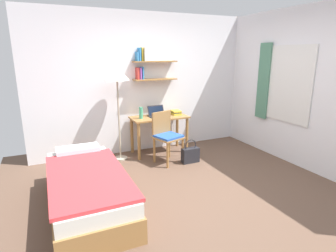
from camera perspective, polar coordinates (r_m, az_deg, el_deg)
The scene contains 11 objects.
ground_plane at distance 3.94m, azimuth 6.52°, elevation -13.41°, with size 5.28×5.28×0.00m, color brown.
wall_back at distance 5.34m, azimuth -4.29°, elevation 8.83°, with size 4.40×0.27×2.60m.
wall_right at distance 4.91m, azimuth 27.62°, elevation 6.64°, with size 0.10×4.40×2.60m.
bed at distance 3.64m, azimuth -16.38°, elevation -12.26°, with size 0.87×1.97×0.54m.
desk at distance 5.21m, azimuth -1.81°, elevation 0.52°, with size 1.06×0.52×0.71m.
desk_chair at distance 4.77m, azimuth -0.37°, elevation -1.75°, with size 0.53×0.53×0.88m.
standing_lamp at distance 4.79m, azimuth -10.51°, elevation 9.69°, with size 0.42×0.42×1.64m.
laptop at distance 5.20m, azimuth -2.39°, elevation 2.61°, with size 0.33×0.21×0.20m.
water_bottle at distance 5.01m, azimuth -5.62°, elevation 2.72°, with size 0.07×0.07×0.21m, color #42A87F.
book_stack at distance 5.35m, azimuth 1.66°, elevation 2.83°, with size 0.18×0.24×0.08m.
handbag at distance 4.86m, azimuth 4.65°, elevation -5.92°, with size 0.31×0.13×0.42m.
Camera 1 is at (-1.81, -2.97, 1.85)m, focal length 29.45 mm.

